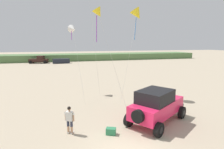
% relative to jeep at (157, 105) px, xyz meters
% --- Properties ---
extents(dune_ridge, '(90.00, 8.76, 1.89)m').
position_rel_jeep_xyz_m(dune_ridge, '(-6.99, 47.67, -0.26)').
color(dune_ridge, '#567A47').
rests_on(dune_ridge, ground_plane).
extents(jeep, '(4.95, 4.35, 2.26)m').
position_rel_jeep_xyz_m(jeep, '(0.00, 0.00, 0.00)').
color(jeep, '#EA2151').
rests_on(jeep, ground_plane).
extents(person_watching, '(0.55, 0.45, 1.67)m').
position_rel_jeep_xyz_m(person_watching, '(-5.64, -0.04, -0.26)').
color(person_watching, tan).
rests_on(person_watching, ground_plane).
extents(cooler_box, '(0.66, 0.56, 0.38)m').
position_rel_jeep_xyz_m(cooler_box, '(-3.36, -0.77, -1.01)').
color(cooler_box, '#2D7F51').
rests_on(cooler_box, ground_plane).
extents(distant_pickup, '(4.88, 3.17, 1.98)m').
position_rel_jeep_xyz_m(distant_pickup, '(-11.16, 41.13, -0.26)').
color(distant_pickup, black).
rests_on(distant_pickup, ground_plane).
extents(distant_sedan, '(4.35, 2.11, 1.20)m').
position_rel_jeep_xyz_m(distant_sedan, '(-5.66, 39.49, -0.60)').
color(distant_sedan, '#1E232D').
rests_on(distant_sedan, ground_plane).
extents(kite_yellow_diamond, '(2.29, 2.23, 7.91)m').
position_rel_jeep_xyz_m(kite_yellow_diamond, '(-3.07, 3.77, 6.25)').
color(kite_yellow_diamond, yellow).
rests_on(kite_yellow_diamond, ground_plane).
extents(kite_white_parafoil, '(1.08, 5.15, 7.11)m').
position_rel_jeep_xyz_m(kite_white_parafoil, '(-4.60, 9.24, 5.44)').
color(kite_white_parafoil, white).
rests_on(kite_white_parafoil, ground_plane).
extents(kite_green_box, '(2.98, 2.72, 8.59)m').
position_rel_jeep_xyz_m(kite_green_box, '(1.13, 6.19, 6.67)').
color(kite_green_box, yellow).
rests_on(kite_green_box, ground_plane).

